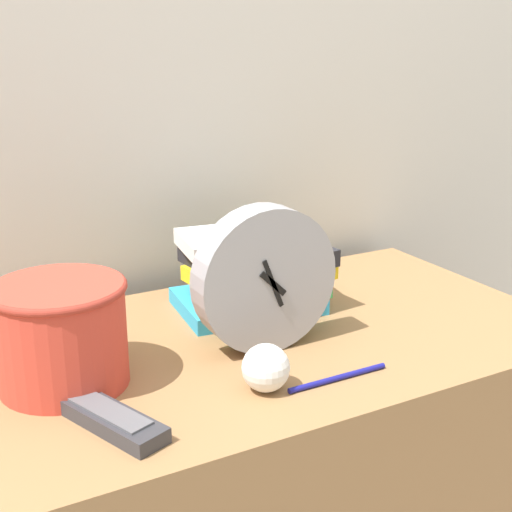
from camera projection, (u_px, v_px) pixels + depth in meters
The scene contains 7 objects.
wall_back at pixel (136, 10), 1.23m from camera, with size 6.00×0.04×2.40m.
desk_clock at pixel (266, 279), 1.05m from camera, with size 0.22×0.05×0.22m.
book_stack at pixel (255, 272), 1.21m from camera, with size 0.26×0.21×0.14m.
basket at pixel (61, 331), 0.95m from camera, with size 0.18×0.18×0.14m.
tv_remote at pixel (108, 417), 0.87m from camera, with size 0.11×0.18×0.02m.
crumpled_paper_ball at pixel (266, 368), 0.95m from camera, with size 0.07×0.07×0.07m.
pen at pixel (338, 378), 0.98m from camera, with size 0.16×0.01×0.01m.
Camera 1 is at (-0.44, -0.63, 1.17)m, focal length 50.00 mm.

